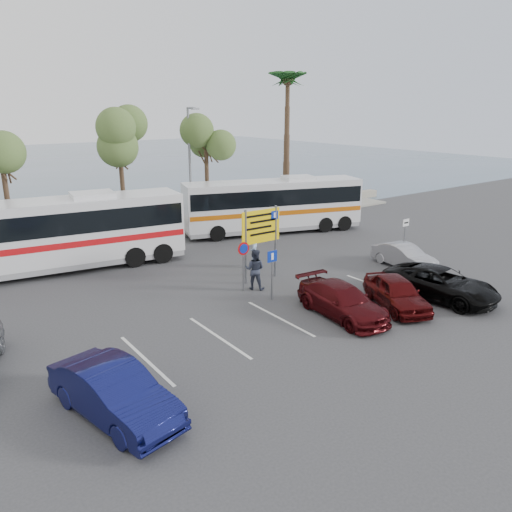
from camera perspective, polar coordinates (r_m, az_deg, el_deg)
ground at (r=21.70m, az=3.51°, el=-5.49°), size 120.00×120.00×0.00m
kerb_strip at (r=33.11m, az=-12.16°, el=2.16°), size 44.00×2.40×0.15m
seawall at (r=34.84m, az=-13.55°, el=3.17°), size 48.00×0.80×0.60m
sea at (r=76.91m, az=-26.76°, el=8.87°), size 140.00×140.00×0.00m
tree_left at (r=29.86m, az=-27.20°, el=10.73°), size 3.20×3.20×7.20m
tree_mid at (r=31.56m, az=-15.44°, el=13.36°), size 3.20×3.20×8.00m
tree_right at (r=34.22m, az=-5.76°, el=13.26°), size 3.20×3.20×7.40m
palm_tree at (r=38.25m, az=3.65°, el=19.21°), size 4.80×4.80×11.20m
street_lamp_right at (r=33.19m, az=-7.51°, el=10.38°), size 0.45×1.15×8.01m
direction_sign at (r=23.93m, az=0.57°, el=2.79°), size 2.20×0.12×3.60m
sign_no_stop at (r=22.62m, az=-1.45°, el=-0.29°), size 0.60×0.08×2.35m
sign_parking at (r=21.65m, az=1.84°, el=-1.38°), size 0.50×0.07×2.25m
sign_taxi at (r=29.11m, az=16.66°, el=2.57°), size 0.50×0.07×2.20m
lane_markings at (r=20.32m, az=2.84°, el=-7.06°), size 12.02×4.20×0.01m
coach_bus_left at (r=27.41m, az=-21.71°, el=2.11°), size 12.93×4.43×3.95m
coach_bus_right at (r=33.60m, az=1.97°, el=5.62°), size 12.13×6.08×3.72m
car_blue at (r=14.56m, az=-15.89°, el=-14.77°), size 2.49×4.74×1.49m
car_maroon at (r=20.54m, az=9.83°, el=-5.07°), size 2.23×4.64×1.30m
car_red at (r=21.90m, az=15.77°, el=-4.03°), size 3.04×4.24×1.34m
suv_black at (r=23.50m, az=20.32°, el=-2.97°), size 2.92×5.26×1.39m
car_silver_b at (r=27.46m, az=16.59°, el=-0.01°), size 1.65×3.82×1.22m
pedestrian_near at (r=26.28m, az=-0.19°, el=0.45°), size 0.71×0.70×1.65m
pedestrian_far at (r=23.09m, az=-0.14°, el=-1.53°), size 1.16×1.18×1.92m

